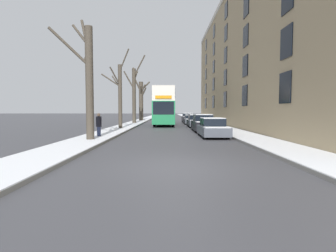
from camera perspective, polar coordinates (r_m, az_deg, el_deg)
The scene contains 16 objects.
ground_plane at distance 8.73m, azimuth 2.16°, elevation -8.77°, with size 320.00×320.00×0.00m, color #424247.
sidewalk_left at distance 61.73m, azimuth -4.35°, elevation 1.73°, with size 2.40×130.00×0.16m.
sidewalk_right at distance 61.78m, azimuth 5.02°, elevation 1.73°, with size 2.40×130.00×0.16m.
terrace_facade_right at distance 32.59m, azimuth 20.47°, elevation 13.67°, with size 9.10×43.74×15.55m.
bare_tree_left_0 at distance 16.14m, azimuth -16.99°, elevation 9.87°, with size 2.36×2.33×7.31m.
bare_tree_left_1 at distance 25.53m, azimuth -10.45°, elevation 6.84°, with size 2.88×2.38×7.57m.
bare_tree_left_2 at distance 36.02m, azimuth -7.35°, elevation 7.07°, with size 3.03×2.16×9.21m.
bare_tree_left_3 at distance 45.16m, azimuth -5.82°, elevation 5.77°, with size 2.67×3.07×7.37m.
double_decker_bus at distance 33.35m, azimuth -0.79°, elevation 4.61°, with size 2.52×11.22×4.54m.
parked_car_0 at distance 18.41m, azimuth 9.74°, elevation -0.45°, with size 1.76×4.09×1.34m.
parked_car_1 at distance 23.47m, azimuth 7.63°, elevation 0.57°, with size 1.77×4.50×1.52m.
parked_car_2 at distance 29.54m, azimuth 6.07°, elevation 1.06°, with size 1.71×4.55×1.42m.
parked_car_3 at distance 35.76m, azimuth 5.02°, elevation 1.38°, with size 1.82×4.20×1.28m.
parked_car_4 at distance 41.39m, azimuth 4.34°, elevation 1.76°, with size 1.76×4.10×1.47m.
oncoming_van at distance 54.50m, azimuth -1.91°, elevation 2.74°, with size 2.08×5.75×2.28m.
pedestrian_left_sidewalk at distance 17.76m, azimuth -14.80°, elevation 0.29°, with size 0.36×0.36×1.67m.
Camera 1 is at (-0.32, -8.53, 1.84)m, focal length 28.00 mm.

